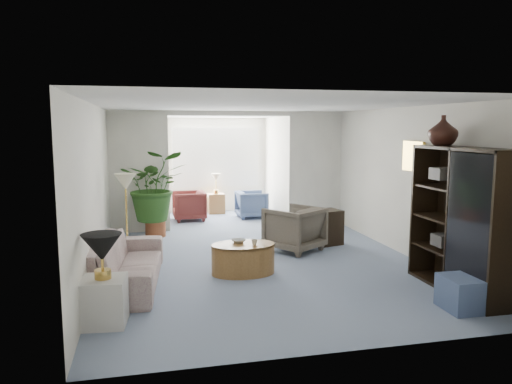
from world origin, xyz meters
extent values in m
plane|color=#7C8BA4|center=(0.00, 0.00, 0.00)|extent=(6.00, 6.00, 0.00)
plane|color=#7C8BA4|center=(0.00, 4.10, 0.00)|extent=(2.60, 2.60, 0.00)
cube|color=white|center=(-1.90, 3.00, 1.25)|extent=(1.20, 0.12, 2.50)
cube|color=white|center=(1.90, 3.00, 1.25)|extent=(1.20, 0.12, 2.50)
cube|color=white|center=(0.00, 3.00, 2.45)|extent=(2.60, 0.12, 0.10)
cube|color=white|center=(0.00, 5.18, 1.40)|extent=(2.20, 0.02, 1.50)
cube|color=white|center=(0.00, 5.15, 1.40)|extent=(2.20, 0.02, 1.50)
cube|color=#B3A58F|center=(2.46, -0.10, 1.70)|extent=(0.04, 0.50, 0.40)
imported|color=beige|center=(-2.07, -0.43, 0.32)|extent=(1.06, 2.25, 0.64)
cube|color=silver|center=(-2.27, -1.78, 0.26)|extent=(0.52, 0.52, 0.52)
cone|color=black|center=(-2.27, -1.78, 0.87)|extent=(0.44, 0.44, 0.30)
cone|color=#F4EDC2|center=(-2.11, 1.26, 1.25)|extent=(0.36, 0.36, 0.28)
cylinder|color=olive|center=(-0.40, -0.28, 0.23)|extent=(1.20, 1.20, 0.45)
imported|color=beige|center=(-0.45, -0.18, 0.48)|extent=(0.26, 0.26, 0.05)
imported|color=beige|center=(-0.25, -0.38, 0.49)|extent=(0.11, 0.11, 0.08)
imported|color=#645B4F|center=(0.75, 0.86, 0.39)|extent=(1.18, 1.19, 0.79)
cube|color=black|center=(1.45, 1.16, 0.32)|extent=(0.63, 0.55, 0.65)
cube|color=black|center=(2.23, -1.69, 0.96)|extent=(0.46, 1.72, 1.91)
imported|color=black|center=(2.23, -1.19, 2.12)|extent=(0.40, 0.40, 0.42)
cube|color=slate|center=(1.90, -2.28, 0.20)|extent=(0.51, 0.51, 0.40)
cylinder|color=brown|center=(-1.61, 2.54, 0.16)|extent=(0.40, 0.40, 0.32)
imported|color=#29541C|center=(-1.61, 2.54, 1.02)|extent=(1.26, 1.09, 1.40)
imported|color=slate|center=(0.70, 4.10, 0.32)|extent=(0.72, 0.70, 0.64)
imported|color=#5E2720|center=(-0.80, 4.10, 0.34)|extent=(0.76, 0.74, 0.68)
cube|color=olive|center=(-0.05, 4.85, 0.25)|extent=(0.42, 0.33, 0.50)
cube|color=#33312E|center=(2.18, -1.45, 0.64)|extent=(0.30, 0.26, 0.16)
cube|color=black|center=(2.18, -2.24, 0.64)|extent=(0.30, 0.26, 0.16)
cube|color=#322C27|center=(2.18, -2.11, 1.54)|extent=(0.30, 0.26, 0.16)
cube|color=#4A4845|center=(2.18, -1.33, 1.54)|extent=(0.30, 0.26, 0.16)
cube|color=#423F3D|center=(2.18, -1.96, 1.09)|extent=(0.30, 0.26, 0.16)
camera|label=1|loc=(-1.79, -7.18, 2.18)|focal=34.17mm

